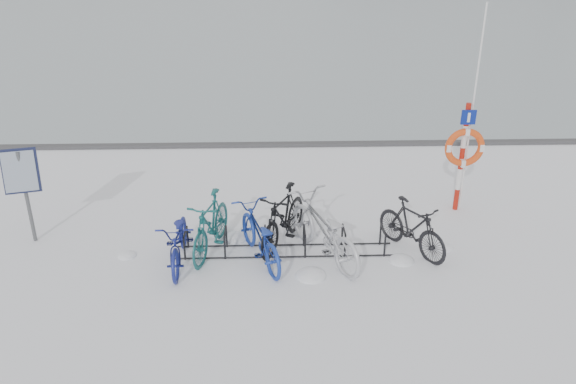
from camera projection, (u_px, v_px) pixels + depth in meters
name	position (u px, v px, depth m)	size (l,w,h in m)	color
ground	(285.00, 252.00, 10.35)	(900.00, 900.00, 0.00)	white
quay_edge	(279.00, 145.00, 15.72)	(400.00, 0.25, 0.10)	#3F3F42
bike_rack	(285.00, 243.00, 10.27)	(4.00, 0.48, 0.46)	black
info_board	(22.00, 176.00, 10.18)	(0.66, 0.38, 1.85)	#595B5E
lifebuoy_station	(464.00, 148.00, 11.38)	(0.81, 0.23, 4.22)	#AA1A0D
bike_0	(179.00, 238.00, 9.84)	(0.63, 1.81, 0.95)	navy
bike_1	(211.00, 223.00, 10.18)	(0.53, 1.87, 1.13)	#17585A
bike_2	(259.00, 234.00, 9.90)	(0.67, 1.93, 1.01)	#1B379C
bike_3	(283.00, 216.00, 10.42)	(0.54, 1.91, 1.15)	black
bike_4	(323.00, 228.00, 9.94)	(0.78, 2.23, 1.17)	#B0B2B8
bike_5	(412.00, 226.00, 10.20)	(0.48, 1.68, 1.01)	black
snow_drifts	(311.00, 254.00, 10.25)	(6.20, 1.95, 0.19)	white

